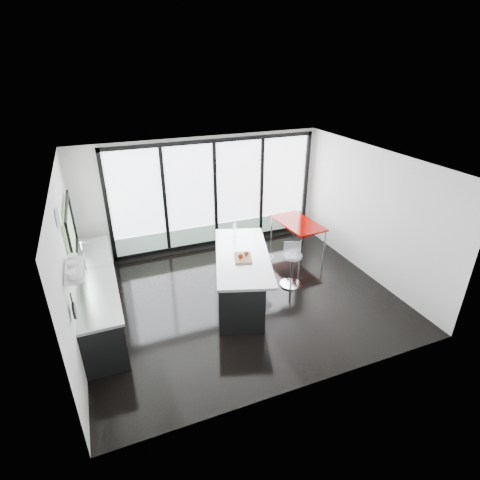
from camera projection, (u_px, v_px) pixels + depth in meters
name	position (u px, v px, depth m)	size (l,w,h in m)	color
floor	(241.00, 297.00, 7.68)	(6.00, 5.00, 0.00)	black
ceiling	(241.00, 162.00, 6.44)	(6.00, 5.00, 0.00)	white
wall_back	(214.00, 199.00, 9.26)	(6.00, 0.09, 2.80)	silver
wall_front	(311.00, 311.00, 4.98)	(6.00, 0.00, 2.80)	silver
wall_left	(69.00, 249.00, 6.23)	(0.26, 5.00, 2.80)	silver
wall_right	(370.00, 213.00, 8.06)	(0.00, 5.00, 2.80)	silver
counter_cabinets	(99.00, 296.00, 6.92)	(0.69, 3.24, 1.36)	black
island	(238.00, 276.00, 7.47)	(1.71, 2.61, 1.28)	black
bar_stool_near	(292.00, 270.00, 7.93)	(0.47, 0.47, 0.74)	silver
bar_stool_far	(265.00, 269.00, 8.06)	(0.40, 0.40, 0.64)	silver
red_table	(297.00, 236.00, 9.40)	(0.81, 1.41, 0.76)	#760300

